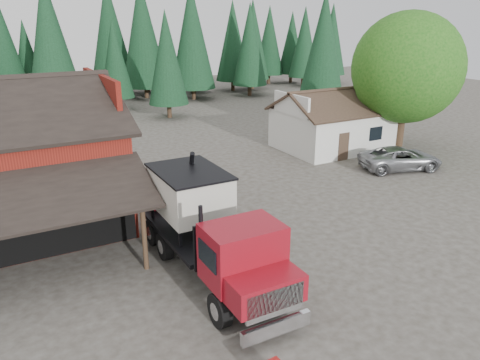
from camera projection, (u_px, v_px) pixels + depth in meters
ground at (289, 258)px, 19.95m from camera, size 120.00×120.00×0.00m
farmhouse at (333, 127)px, 36.05m from camera, size 8.60×6.42×4.65m
deciduous_tree at (407, 72)px, 33.97m from camera, size 8.00×8.00×10.20m
conifer_backdrop at (85, 104)px, 54.63m from camera, size 76.00×16.00×16.00m
near_pine_b at (167, 58)px, 45.50m from camera, size 3.96×3.96×10.40m
near_pine_c at (324, 45)px, 49.15m from camera, size 4.84×4.84×12.40m
near_pine_d at (50, 42)px, 43.74m from camera, size 5.28×5.28×13.40m
feed_truck at (208, 225)px, 18.15m from camera, size 2.92×9.88×4.46m
silver_car at (401, 158)px, 31.23m from camera, size 5.97×4.05×1.52m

